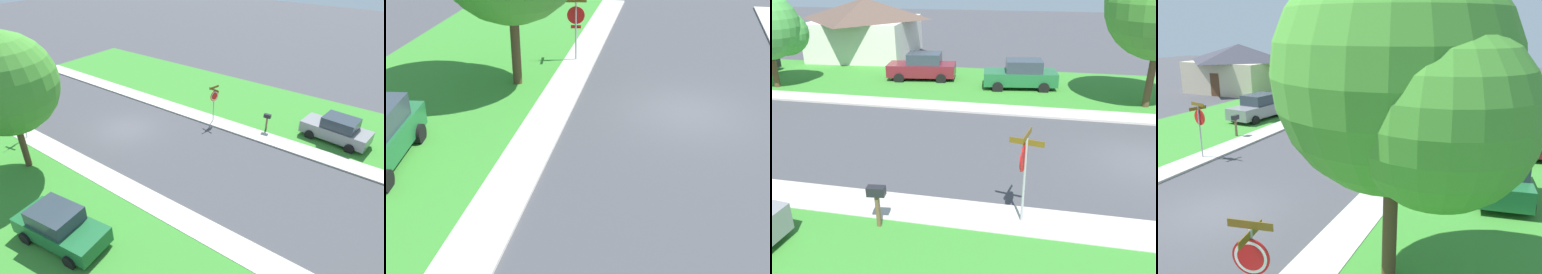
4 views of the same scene
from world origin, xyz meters
The scene contains 9 objects.
ground_plane centered at (0.00, 0.00, 0.00)m, with size 120.00×120.00×0.00m, color #424247.
sidewalk_east centered at (4.70, 12.00, 0.05)m, with size 1.40×56.00×0.10m, color #B7B2A8.
lawn_east centered at (9.40, 12.00, 0.04)m, with size 8.00×56.00×0.08m, color #38842D.
sidewalk_west centered at (-4.70, 12.00, 0.05)m, with size 1.40×56.00×0.10m, color #B7B2A8.
stop_sign_far_corner centered at (-4.70, 4.37, 1.89)m, with size 0.91×0.91×2.77m.
car_maroon_across_road centered at (9.75, 11.61, 0.87)m, with size 2.49×4.51×1.76m.
car_green_driveway_right centered at (8.90, 5.25, 0.87)m, with size 2.48×4.51×1.76m.
house_right_setback centered at (16.59, 18.40, 2.38)m, with size 9.55×8.45×4.60m.
mailbox centered at (-5.69, 8.15, 1.01)m, with size 0.29×0.50×1.31m.
Camera 3 is at (-13.79, 4.16, 6.49)m, focal length 35.92 mm.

